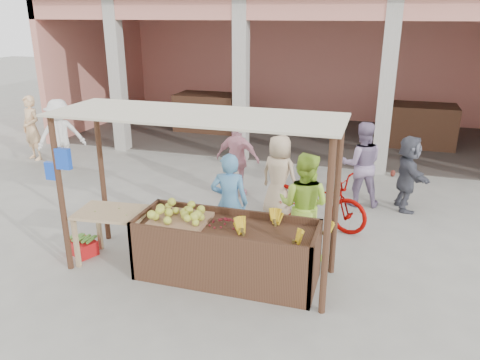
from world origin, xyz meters
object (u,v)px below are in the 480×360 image
(vendor_blue, at_px, (229,200))
(vendor_green, at_px, (304,203))
(red_crate, at_px, (83,247))
(fruit_stall, at_px, (226,253))
(motorcycle, at_px, (316,197))
(side_table, at_px, (113,220))

(vendor_blue, distance_m, vendor_green, 1.17)
(red_crate, relative_size, vendor_blue, 0.25)
(fruit_stall, height_order, vendor_blue, vendor_blue)
(vendor_green, bearing_deg, red_crate, 25.53)
(fruit_stall, distance_m, vendor_green, 1.45)
(fruit_stall, height_order, red_crate, fruit_stall)
(fruit_stall, bearing_deg, motorcycle, 66.32)
(vendor_blue, xyz_separation_m, vendor_green, (1.15, 0.17, 0.02))
(fruit_stall, distance_m, side_table, 1.81)
(vendor_green, xyz_separation_m, motorcycle, (0.03, 1.20, -0.36))
(vendor_green, height_order, motorcycle, vendor_green)
(motorcycle, bearing_deg, side_table, 147.35)
(side_table, distance_m, vendor_green, 2.92)
(fruit_stall, height_order, vendor_green, vendor_green)
(vendor_green, distance_m, motorcycle, 1.26)
(fruit_stall, xyz_separation_m, motorcycle, (0.96, 2.19, 0.13))
(red_crate, relative_size, motorcycle, 0.22)
(fruit_stall, xyz_separation_m, vendor_blue, (-0.22, 0.82, 0.48))
(side_table, xyz_separation_m, vendor_green, (2.71, 1.07, 0.18))
(red_crate, distance_m, vendor_blue, 2.48)
(vendor_green, bearing_deg, vendor_blue, 17.48)
(red_crate, bearing_deg, side_table, 18.43)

